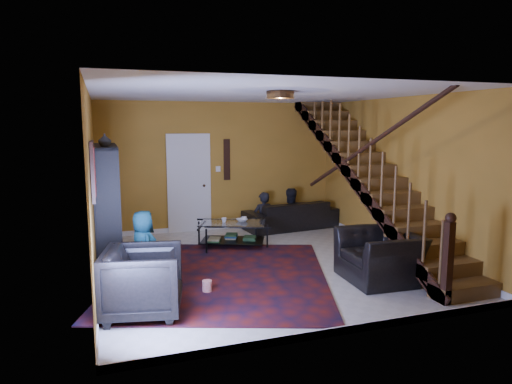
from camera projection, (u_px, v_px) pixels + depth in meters
floor at (261, 264)px, 7.65m from camera, size 5.50×5.50×0.00m
room at (170, 248)px, 8.47m from camera, size 5.50×5.50×5.50m
staircase at (374, 177)px, 8.12m from camera, size 0.95×5.02×3.18m
bookshelf at (108, 210)px, 7.31m from camera, size 0.35×1.80×2.00m
door at (189, 185)px, 9.83m from camera, size 0.82×0.05×2.05m
framed_picture at (93, 170)px, 5.74m from camera, size 0.04×0.74×0.74m
wall_hanging at (227, 160)px, 10.03m from camera, size 0.14×0.03×0.90m
ceiling_fixture at (280, 95)px, 6.50m from camera, size 0.40×0.40×0.10m
rug at (222, 276)px, 7.04m from camera, size 4.19×4.46×0.02m
sofa at (290, 215)px, 10.24m from camera, size 2.17×1.05×0.61m
armchair_left at (143, 282)px, 5.56m from camera, size 1.10×1.08×0.85m
armchair_right at (379, 256)px, 6.83m from camera, size 1.05×1.19×0.74m
person_adult_a at (263, 221)px, 10.10m from camera, size 0.50×0.35×1.29m
person_adult_b at (290, 218)px, 10.30m from camera, size 0.67×0.53×1.35m
person_child at (144, 249)px, 6.55m from camera, size 0.47×0.61×1.11m
coffee_table at (233, 233)px, 8.70m from camera, size 1.41×1.15×0.47m
cup_a at (244, 219)px, 8.78m from camera, size 0.13×0.13×0.09m
cup_b at (224, 220)px, 8.68m from camera, size 0.12×0.12×0.09m
bowl at (242, 220)px, 8.77m from camera, size 0.25×0.25×0.05m
vase at (105, 140)px, 6.67m from camera, size 0.18×0.18×0.19m
popcorn_bucket at (207, 286)px, 6.35m from camera, size 0.17×0.17×0.15m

